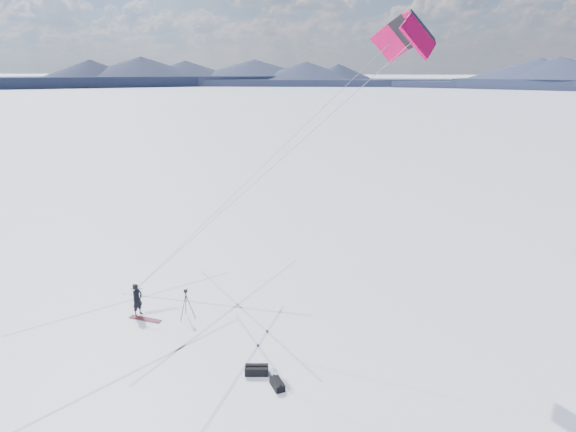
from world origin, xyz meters
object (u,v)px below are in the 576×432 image
(tripod, at_px, (186,300))
(gear_bag_a, at_px, (257,370))
(snowboard, at_px, (145,319))
(gear_bag_b, at_px, (277,384))
(snowkiter, at_px, (139,315))

(tripod, relative_size, gear_bag_a, 1.50)
(snowboard, height_order, gear_bag_a, gear_bag_a)
(gear_bag_a, height_order, gear_bag_b, gear_bag_a)
(snowkiter, height_order, snowboard, snowkiter)
(snowboard, relative_size, tripod, 1.10)
(snowboard, xyz_separation_m, gear_bag_a, (6.30, -2.65, 0.15))
(snowkiter, distance_m, snowboard, 0.63)
(snowkiter, relative_size, snowboard, 0.99)
(gear_bag_b, bearing_deg, gear_bag_a, -158.05)
(snowkiter, distance_m, gear_bag_a, 7.46)
(tripod, height_order, gear_bag_a, tripod)
(snowkiter, xyz_separation_m, gear_bag_a, (6.84, -2.98, 0.18))
(gear_bag_a, xyz_separation_m, gear_bag_b, (0.98, -0.59, -0.03))
(tripod, bearing_deg, gear_bag_b, -41.62)
(gear_bag_b, bearing_deg, snowboard, -151.20)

